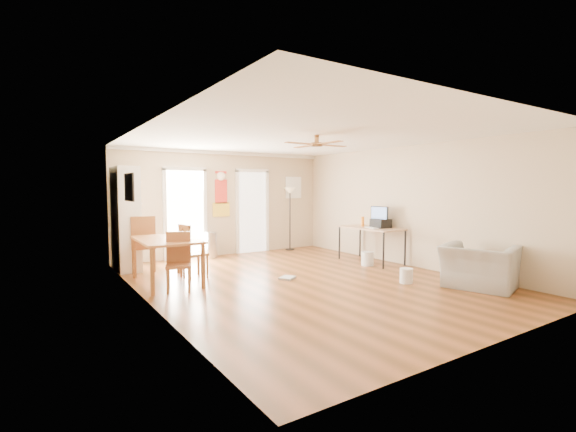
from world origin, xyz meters
TOP-DOWN VIEW (x-y plane):
  - floor at (0.00, 0.00)m, footprint 7.00×7.00m
  - ceiling at (0.00, 0.00)m, footprint 5.50×7.00m
  - wall_back at (0.00, 3.50)m, footprint 5.50×0.04m
  - wall_front at (0.00, -3.50)m, footprint 5.50×0.04m
  - wall_left at (-2.75, 0.00)m, footprint 0.04×7.00m
  - wall_right at (2.75, 0.00)m, footprint 0.04×7.00m
  - crown_molding at (0.00, 0.00)m, footprint 5.50×7.00m
  - kitchen_doorway at (-1.05, 3.48)m, footprint 0.90×0.10m
  - bathroom_doorway at (0.75, 3.48)m, footprint 0.80×0.10m
  - wall_decal at (-0.13, 3.48)m, footprint 0.46×0.03m
  - ac_grille at (2.05, 3.47)m, footprint 0.50×0.04m
  - framed_poster at (-2.73, 1.40)m, footprint 0.04×0.66m
  - ceiling_fan at (0.00, -0.30)m, footprint 1.24×1.24m
  - bookshelf at (-2.52, 2.84)m, footprint 0.53×0.99m
  - dining_table at (-2.15, 1.25)m, footprint 1.00×1.61m
  - dining_chair_right_a at (-1.60, 1.53)m, footprint 0.46×0.46m
  - dining_chair_right_b at (-1.60, 1.38)m, footprint 0.47×0.47m
  - dining_chair_near at (-2.16, 0.57)m, footprint 0.50×0.50m
  - dining_chair_far at (-2.26, 2.52)m, footprint 0.53×0.53m
  - trash_can at (-0.51, 3.23)m, footprint 0.33×0.33m
  - torchiere_lamp at (1.78, 3.24)m, footprint 0.33×0.33m
  - computer_desk at (2.33, 0.72)m, footprint 0.74×1.49m
  - imac at (2.47, 0.60)m, footprint 0.15×0.52m
  - keyboard at (2.20, 0.57)m, footprint 0.25×0.44m
  - printer at (2.45, 0.54)m, footprint 0.36×0.41m
  - orange_bottle at (2.30, 0.96)m, footprint 0.08×0.08m
  - wastebasket_a at (1.97, 0.45)m, footprint 0.32×0.32m
  - wastebasket_b at (1.40, -1.10)m, footprint 0.25×0.25m
  - floor_cloth at (-0.20, 0.31)m, footprint 0.37×0.35m
  - armchair at (2.15, -2.00)m, footprint 1.27×1.36m

SIDE VIEW (x-z plane):
  - floor at x=0.00m, z-range 0.00..0.00m
  - floor_cloth at x=-0.20m, z-range 0.00..0.04m
  - wastebasket_b at x=1.40m, z-range 0.00..0.26m
  - wastebasket_a at x=1.97m, z-range 0.00..0.31m
  - trash_can at x=-0.51m, z-range 0.00..0.63m
  - armchair at x=2.15m, z-range 0.00..0.73m
  - dining_table at x=-2.15m, z-range 0.00..0.79m
  - computer_desk at x=2.33m, z-range 0.00..0.80m
  - dining_chair_right_a at x=-1.60m, z-range 0.00..0.94m
  - dining_chair_near at x=-2.16m, z-range 0.00..0.95m
  - dining_chair_right_b at x=-1.60m, z-range 0.00..1.00m
  - dining_chair_far at x=-2.26m, z-range 0.00..1.12m
  - keyboard at x=2.20m, z-range 0.80..0.81m
  - torchiere_lamp at x=1.78m, z-range 0.00..1.70m
  - printer at x=2.45m, z-range 0.80..0.99m
  - orange_bottle at x=2.30m, z-range 0.80..1.03m
  - imac at x=2.47m, z-range 0.80..1.27m
  - kitchen_doorway at x=-1.05m, z-range 0.00..2.10m
  - bathroom_doorway at x=0.75m, z-range 0.00..2.10m
  - bookshelf at x=-2.52m, z-range 0.00..2.12m
  - wall_back at x=0.00m, z-range 0.00..2.60m
  - wall_front at x=0.00m, z-range 0.00..2.60m
  - wall_left at x=-2.75m, z-range 0.00..2.60m
  - wall_right at x=2.75m, z-range 0.00..2.60m
  - wall_decal at x=-0.13m, z-range 1.00..2.10m
  - ac_grille at x=2.05m, z-range 1.40..2.00m
  - framed_poster at x=-2.73m, z-range 1.46..1.94m
  - ceiling_fan at x=0.00m, z-range 2.33..2.53m
  - crown_molding at x=0.00m, z-range 2.52..2.60m
  - ceiling at x=0.00m, z-range 2.60..2.60m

